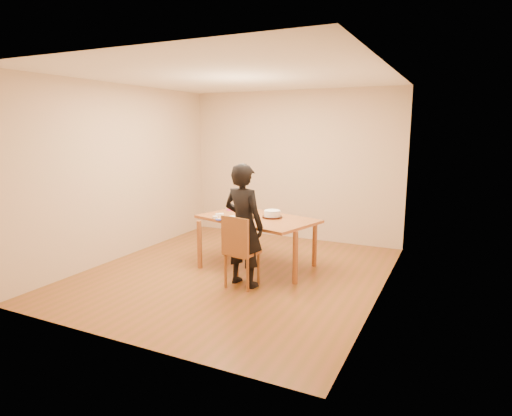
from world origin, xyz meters
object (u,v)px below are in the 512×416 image
at_px(dining_table, 257,219).
at_px(dining_chair, 242,252).
at_px(cake, 272,214).
at_px(person, 244,225).
at_px(cake_plate, 272,217).

distance_m(dining_table, dining_chair, 0.84).
bearing_deg(cake, dining_chair, -93.21).
xyz_separation_m(dining_table, person, (0.15, -0.73, 0.07)).
relative_size(dining_table, cake, 6.97).
relative_size(cake_plate, cake, 1.24).
relative_size(dining_chair, person, 0.23).
height_order(dining_chair, cake_plate, cake_plate).
bearing_deg(dining_table, dining_chair, -63.62).
xyz_separation_m(dining_chair, cake_plate, (0.05, 0.86, 0.31)).
relative_size(cake_plate, person, 0.18).
height_order(dining_chair, cake, cake).
xyz_separation_m(dining_table, cake, (0.20, 0.08, 0.08)).
bearing_deg(cake_plate, person, -93.39).
bearing_deg(dining_table, cake_plate, 37.99).
bearing_deg(person, cake_plate, -82.97).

